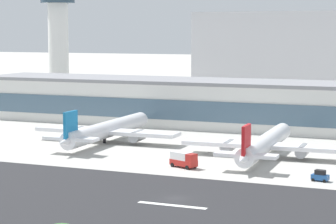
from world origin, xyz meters
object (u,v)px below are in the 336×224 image
Objects in this scene: terminal_building at (230,104)px; service_box_truck_2 at (184,159)px; control_tower at (58,34)px; service_baggage_tug_0 at (320,176)px; airliner_red_tail_gate_1 at (264,145)px; distant_hotel_block at (325,53)px; airliner_blue_tail_gate_0 at (105,130)px.

service_box_truck_2 is (9.48, -63.19, -5.17)m from terminal_building.
control_tower is 153.42m from service_baggage_tug_0.
control_tower is at bearing 154.33° from service_box_truck_2.
service_box_truck_2 is at bearing 140.68° from airliner_red_tail_gate_1.
service_baggage_tug_0 is (115.90, -96.96, -26.53)m from control_tower.
terminal_building is 3.46× the size of airliner_red_tail_gate_1.
distant_hotel_block is 2.56× the size of airliner_red_tail_gate_1.
distant_hotel_block is 186.56m from service_box_truck_2.
terminal_building is 3.33× the size of airliner_blue_tail_gate_0.
service_baggage_tug_0 is (30.83, -188.36, -17.68)m from distant_hotel_block.
terminal_building reaches higher than service_baggage_tug_0.
control_tower reaches higher than service_baggage_tug_0.
airliner_red_tail_gate_1 reaches higher than service_baggage_tug_0.
control_tower reaches higher than airliner_blue_tail_gate_0.
control_tower is 0.95× the size of airliner_blue_tail_gate_0.
airliner_blue_tail_gate_0 is 37.69m from service_box_truck_2.
terminal_building is 86.10m from control_tower.
airliner_red_tail_gate_1 is (99.92, -77.41, -24.48)m from control_tower.
airliner_blue_tail_gate_0 is 1.04× the size of airliner_red_tail_gate_1.
service_baggage_tug_0 is (59.07, -25.07, -2.18)m from airliner_blue_tail_gate_0.
terminal_building reaches higher than airliner_red_tail_gate_1.
distant_hotel_block is 191.68m from service_baggage_tug_0.
control_tower is 128.75m from airliner_red_tail_gate_1.
control_tower is 0.39× the size of distant_hotel_block.
terminal_building is 1.35× the size of distant_hotel_block.
distant_hotel_block reaches higher than service_box_truck_2.
terminal_building is 45.82m from airliner_blue_tail_gate_0.
airliner_red_tail_gate_1 is 25.33m from service_baggage_tug_0.
control_tower is at bearing 149.74° from service_baggage_tug_0.
service_baggage_tug_0 is at bearing -59.76° from terminal_building.
terminal_building is 51.49m from airliner_red_tail_gate_1.
airliner_blue_tail_gate_0 is at bearing 166.65° from service_baggage_tug_0.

